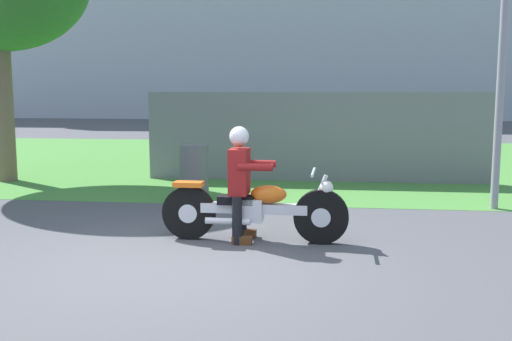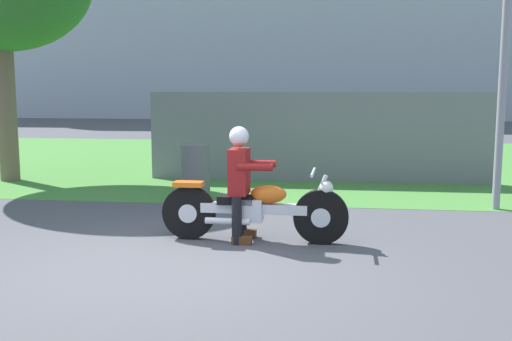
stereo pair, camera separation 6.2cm
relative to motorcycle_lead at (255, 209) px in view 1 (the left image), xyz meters
name	(u,v)px [view 1 (the left image)]	position (x,y,z in m)	size (l,w,h in m)	color
ground	(169,267)	(-0.76, -1.18, -0.40)	(120.00, 120.00, 0.00)	#4C4C51
grass_verge	(265,161)	(-0.76, 8.22, -0.40)	(60.00, 12.00, 0.01)	#478438
motorcycle_lead	(255,209)	(0.00, 0.00, 0.00)	(2.30, 0.66, 0.89)	black
rider_lead	(241,175)	(-0.17, 0.01, 0.42)	(0.55, 0.48, 1.41)	black
trash_can	(194,173)	(-1.34, 2.54, 0.07)	(0.48, 0.48, 0.94)	#595E5B
fence_segment	(318,137)	(0.68, 4.89, 0.50)	(7.00, 0.06, 1.80)	slate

